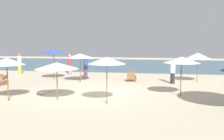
% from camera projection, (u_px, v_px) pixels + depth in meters
% --- Properties ---
extents(ground_plane, '(60.00, 60.00, 0.00)m').
position_uv_depth(ground_plane, '(101.00, 92.00, 15.50)').
color(ground_plane, beige).
extents(ocean_water, '(48.00, 16.00, 0.06)m').
position_uv_depth(ocean_water, '(129.00, 65.00, 32.15)').
color(ocean_water, '#476B7F').
rests_on(ocean_water, ground_plane).
extents(umbrella_0, '(2.22, 2.22, 1.95)m').
position_uv_depth(umbrella_0, '(57.00, 66.00, 13.23)').
color(umbrella_0, brown).
rests_on(umbrella_0, ground_plane).
extents(umbrella_1, '(1.91, 1.91, 2.15)m').
position_uv_depth(umbrella_1, '(198.00, 56.00, 18.84)').
color(umbrella_1, brown).
rests_on(umbrella_1, ground_plane).
extents(umbrella_2, '(1.96, 1.96, 2.18)m').
position_uv_depth(umbrella_2, '(182.00, 60.00, 14.12)').
color(umbrella_2, brown).
rests_on(umbrella_2, ground_plane).
extents(umbrella_4, '(1.80, 1.80, 2.28)m').
position_uv_depth(umbrella_4, '(107.00, 61.00, 12.41)').
color(umbrella_4, brown).
rests_on(umbrella_4, ground_plane).
extents(umbrella_6, '(2.04, 2.04, 2.09)m').
position_uv_depth(umbrella_6, '(80.00, 56.00, 18.81)').
color(umbrella_6, brown).
rests_on(umbrella_6, ground_plane).
extents(umbrella_7, '(2.03, 2.03, 2.35)m').
position_uv_depth(umbrella_7, '(54.00, 51.00, 19.96)').
color(umbrella_7, brown).
rests_on(umbrella_7, ground_plane).
extents(umbrella_8, '(1.81, 1.81, 2.19)m').
position_uv_depth(umbrella_8, '(7.00, 61.00, 13.10)').
color(umbrella_8, brown).
rests_on(umbrella_8, ground_plane).
extents(lounger_1, '(1.06, 1.75, 0.73)m').
position_uv_depth(lounger_1, '(0.00, 78.00, 20.23)').
color(lounger_1, olive).
rests_on(lounger_1, ground_plane).
extents(lounger_6, '(0.71, 1.71, 0.72)m').
position_uv_depth(lounger_6, '(132.00, 78.00, 19.95)').
color(lounger_6, brown).
rests_on(lounger_6, ground_plane).
extents(person_1, '(0.39, 0.39, 1.87)m').
position_uv_depth(person_1, '(20.00, 64.00, 23.30)').
color(person_1, yellow).
rests_on(person_1, ground_plane).
extents(person_2, '(0.35, 0.35, 1.70)m').
position_uv_depth(person_2, '(86.00, 68.00, 20.80)').
color(person_2, '#D17299').
rests_on(person_2, ground_plane).
extents(person_4, '(0.51, 0.51, 1.79)m').
position_uv_depth(person_4, '(70.00, 64.00, 23.20)').
color(person_4, '#D17299').
rests_on(person_4, ground_plane).
extents(person_5, '(0.46, 0.46, 1.75)m').
position_uv_depth(person_5, '(173.00, 71.00, 18.42)').
color(person_5, '#26262D').
rests_on(person_5, ground_plane).
extents(surfboard, '(1.46, 2.30, 0.07)m').
position_uv_depth(surfboard, '(41.00, 91.00, 15.75)').
color(surfboard, silver).
rests_on(surfboard, ground_plane).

